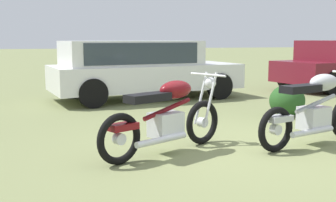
{
  "coord_description": "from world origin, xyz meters",
  "views": [
    {
      "loc": [
        -2.47,
        -5.15,
        1.48
      ],
      "look_at": [
        -0.74,
        0.99,
        0.54
      ],
      "focal_mm": 45.39,
      "sensor_mm": 36.0,
      "label": 1
    }
  ],
  "objects": [
    {
      "name": "car_white",
      "position": [
        -0.33,
        5.06,
        0.84
      ],
      "size": [
        4.83,
        2.56,
        1.43
      ],
      "rotation": [
        0.0,
        0.0,
        0.17
      ],
      "color": "silver",
      "rests_on": "ground"
    },
    {
      "name": "shrub_low",
      "position": [
        1.91,
        1.95,
        0.31
      ],
      "size": [
        0.68,
        0.64,
        0.61
      ],
      "color": "#234C1E",
      "rests_on": "ground"
    },
    {
      "name": "ground_plane",
      "position": [
        0.0,
        0.0,
        0.0
      ],
      "size": [
        120.0,
        120.0,
        0.0
      ],
      "primitive_type": "plane",
      "color": "olive"
    },
    {
      "name": "motorcycle_maroon",
      "position": [
        -1.02,
        0.06,
        0.48
      ],
      "size": [
        1.89,
        1.19,
        1.02
      ],
      "rotation": [
        0.0,
        0.0,
        0.48
      ],
      "color": "black",
      "rests_on": "ground"
    },
    {
      "name": "motorcycle_silver",
      "position": [
        1.11,
        -0.06,
        0.49
      ],
      "size": [
        2.02,
        0.93,
        1.02
      ],
      "rotation": [
        0.0,
        0.0,
        0.3
      ],
      "color": "black",
      "rests_on": "ground"
    }
  ]
}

